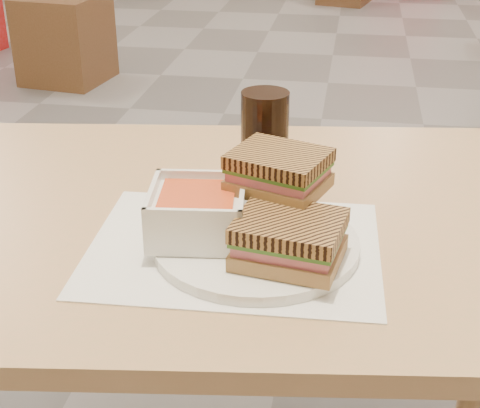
# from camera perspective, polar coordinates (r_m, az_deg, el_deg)

# --- Properties ---
(main_table) EXTENTS (1.28, 0.85, 0.75)m
(main_table) POSITION_cam_1_polar(r_m,az_deg,el_deg) (1.07, -3.08, -5.93)
(main_table) COLOR tan
(main_table) RESTS_ON ground
(tray_liner) EXTENTS (0.38, 0.30, 0.00)m
(tray_liner) POSITION_cam_1_polar(r_m,az_deg,el_deg) (0.92, -0.47, -3.52)
(tray_liner) COLOR white
(tray_liner) RESTS_ON main_table
(plate) EXTENTS (0.26, 0.26, 0.01)m
(plate) POSITION_cam_1_polar(r_m,az_deg,el_deg) (0.91, 1.31, -3.23)
(plate) COLOR white
(plate) RESTS_ON tray_liner
(soup_bowl) EXTENTS (0.13, 0.13, 0.06)m
(soup_bowl) POSITION_cam_1_polar(r_m,az_deg,el_deg) (0.91, -3.43, -0.81)
(soup_bowl) COLOR white
(soup_bowl) RESTS_ON plate
(panini_lower) EXTENTS (0.14, 0.12, 0.06)m
(panini_lower) POSITION_cam_1_polar(r_m,az_deg,el_deg) (0.85, 3.97, -2.83)
(panini_lower) COLOR #9D7347
(panini_lower) RESTS_ON plate
(panini_upper) EXTENTS (0.14, 0.13, 0.05)m
(panini_upper) POSITION_cam_1_polar(r_m,az_deg,el_deg) (0.91, 3.14, 2.67)
(panini_upper) COLOR #9D7347
(panini_upper) RESTS_ON panini_lower
(cola_glass) EXTENTS (0.07, 0.07, 0.15)m
(cola_glass) POSITION_cam_1_polar(r_m,az_deg,el_deg) (1.06, 1.99, 5.05)
(cola_glass) COLOR black
(cola_glass) RESTS_ON main_table
(bg_chair_0r) EXTENTS (0.49, 0.49, 0.48)m
(bg_chair_0r) POSITION_cam_1_polar(r_m,az_deg,el_deg) (4.28, -13.86, 12.74)
(bg_chair_0r) COLOR brown
(bg_chair_0r) RESTS_ON ground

